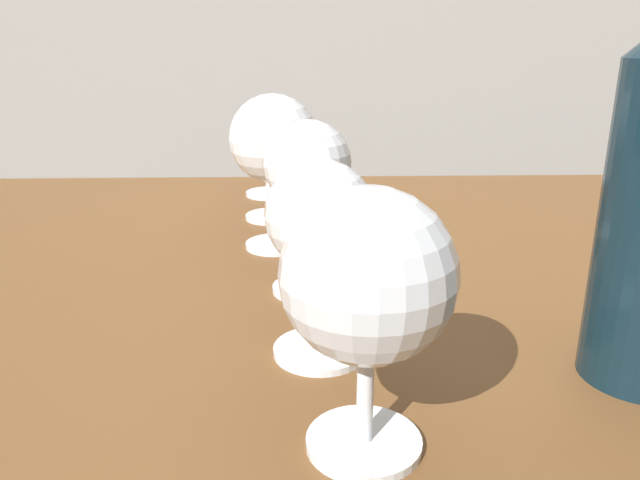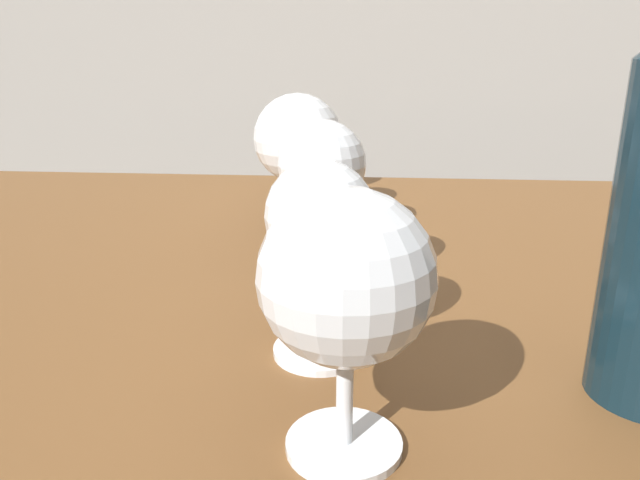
% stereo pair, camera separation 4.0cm
% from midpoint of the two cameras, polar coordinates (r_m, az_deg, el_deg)
% --- Properties ---
extents(dining_table, '(1.49, 0.79, 0.73)m').
position_cam_midpoint_polar(dining_table, '(0.63, 9.93, -10.20)').
color(dining_table, brown).
rests_on(dining_table, ground_plane).
extents(wine_glass_cabernet, '(0.09, 0.09, 0.14)m').
position_cam_midpoint_polar(wine_glass_cabernet, '(0.30, 6.30, -4.12)').
color(wine_glass_cabernet, white).
rests_on(wine_glass_cabernet, dining_table).
extents(wine_glass_merlot, '(0.07, 0.07, 0.14)m').
position_cam_midpoint_polar(wine_glass_merlot, '(0.40, 2.89, 1.59)').
color(wine_glass_merlot, white).
rests_on(wine_glass_merlot, dining_table).
extents(wine_glass_rose, '(0.07, 0.07, 0.15)m').
position_cam_midpoint_polar(wine_glass_rose, '(0.50, 2.47, 6.57)').
color(wine_glass_rose, white).
rests_on(wine_glass_rose, dining_table).
extents(wine_glass_white, '(0.09, 0.09, 0.16)m').
position_cam_midpoint_polar(wine_glass_white, '(0.62, -0.21, 9.26)').
color(wine_glass_white, white).
rests_on(wine_glass_white, dining_table).
extents(wine_glass_pinot, '(0.08, 0.08, 0.14)m').
position_cam_midpoint_polar(wine_glass_pinot, '(0.72, -0.29, 9.67)').
color(wine_glass_pinot, white).
rests_on(wine_glass_pinot, dining_table).
extents(wine_glass_amber, '(0.07, 0.07, 0.13)m').
position_cam_midpoint_polar(wine_glass_amber, '(0.84, -0.22, 10.36)').
color(wine_glass_amber, white).
rests_on(wine_glass_amber, dining_table).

